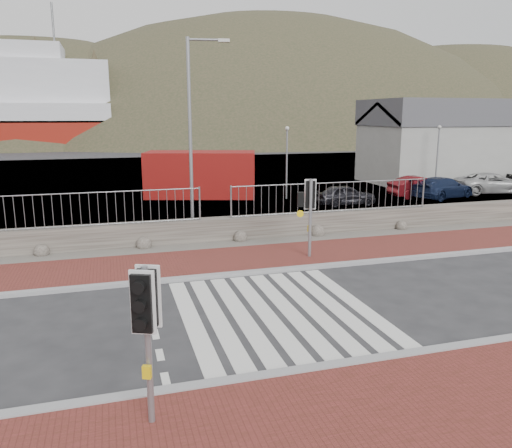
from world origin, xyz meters
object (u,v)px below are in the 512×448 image
object	(u,v)px
car_b	(420,187)
car_d	(493,183)
traffic_signal_far	(310,201)
shipping_container	(201,174)
streetlight	(193,129)
car_c	(443,188)
traffic_signal_near	(147,313)
car_a	(346,195)

from	to	relation	value
car_b	car_d	distance (m)	5.17
car_b	traffic_signal_far	bearing A→B (deg)	135.00
shipping_container	streetlight	bearing A→B (deg)	-84.92
car_b	car_c	size ratio (longest dim) A/B	0.88
traffic_signal_near	car_b	world-z (taller)	traffic_signal_near
car_a	car_d	size ratio (longest dim) A/B	0.71
traffic_signal_near	traffic_signal_far	size ratio (longest dim) A/B	0.96
traffic_signal_far	car_c	size ratio (longest dim) A/B	0.63
streetlight	shipping_container	distance (m)	10.65
shipping_container	car_d	size ratio (longest dim) A/B	1.40
streetlight	car_d	distance (m)	20.74
traffic_signal_near	shipping_container	distance (m)	22.47
car_a	car_b	distance (m)	5.47
streetlight	traffic_signal_near	bearing A→B (deg)	-92.78
traffic_signal_near	car_b	distance (m)	24.81
traffic_signal_near	traffic_signal_far	bearing A→B (deg)	76.79
car_d	shipping_container	bearing A→B (deg)	88.42
traffic_signal_near	traffic_signal_far	distance (m)	9.87
traffic_signal_near	car_d	bearing A→B (deg)	62.36
shipping_container	car_a	world-z (taller)	shipping_container
traffic_signal_far	streetlight	world-z (taller)	streetlight
traffic_signal_near	car_c	world-z (taller)	traffic_signal_near
traffic_signal_near	shipping_container	world-z (taller)	shipping_container
shipping_container	car_b	xyz separation A→B (m)	(12.28, -3.99, -0.70)
car_a	car_d	distance (m)	10.59
car_d	traffic_signal_far	bearing A→B (deg)	132.79
streetlight	car_b	bearing A→B (deg)	33.16
traffic_signal_far	car_c	distance (m)	15.49
traffic_signal_far	car_c	bearing A→B (deg)	-128.00
car_d	streetlight	bearing A→B (deg)	118.53
traffic_signal_far	car_a	size ratio (longest dim) A/B	0.84
shipping_container	car_c	size ratio (longest dim) A/B	1.48
shipping_container	car_b	distance (m)	12.93
car_b	car_c	xyz separation A→B (m)	(1.04, -0.64, 0.00)
traffic_signal_far	car_b	world-z (taller)	traffic_signal_far
traffic_signal_far	car_c	xyz separation A→B (m)	(12.23, 9.41, -1.33)
shipping_container	car_d	distance (m)	17.90
traffic_signal_near	car_b	xyz separation A→B (m)	(17.07, 17.97, -1.26)
streetlight	car_c	distance (m)	16.68
streetlight	car_b	distance (m)	15.96
streetlight	car_c	world-z (taller)	streetlight
car_b	car_d	xyz separation A→B (m)	(5.17, 0.05, 0.01)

